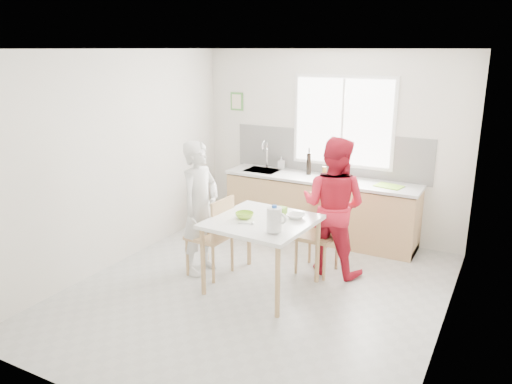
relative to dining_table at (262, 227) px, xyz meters
The scene contains 21 objects.
ground 0.76m from the dining_table, 90.84° to the right, with size 4.50×4.50×0.00m, color #B7B7B2.
room_shell 0.90m from the dining_table, 90.84° to the right, with size 4.50×4.50×4.50m.
window 2.32m from the dining_table, 84.64° to the left, with size 1.50×0.06×1.30m.
backsplash 2.18m from the dining_table, 90.05° to the left, with size 3.00×0.02×0.65m, color white.
picture_frame 2.86m from the dining_table, 126.24° to the left, with size 0.22×0.03×0.28m.
kitchen_counter 1.87m from the dining_table, 90.18° to the left, with size 2.84×0.64×1.37m.
dining_table is the anchor object (origin of this frame).
chair_left 0.71m from the dining_table, behind, with size 0.49×0.49×1.00m.
chair_far 0.92m from the dining_table, 63.32° to the left, with size 0.47×0.47×0.96m.
person_white 0.88m from the dining_table, behind, with size 0.61×0.40×1.66m, color silver.
person_red 1.00m from the dining_table, 56.11° to the left, with size 0.83×0.65×1.71m, color red.
bowl_green 0.24m from the dining_table, 169.60° to the right, with size 0.21×0.21×0.07m, color #97D130.
bowl_white 0.41m from the dining_table, 36.17° to the left, with size 0.21×0.21×0.05m, color white.
milk_jug 0.49m from the dining_table, 44.41° to the right, with size 0.22×0.16×0.28m.
green_box 0.33m from the dining_table, 66.71° to the left, with size 0.10×0.10×0.09m, color #74BE2B.
spoon 0.25m from the dining_table, 113.62° to the right, with size 0.01×0.01×0.16m, color #A5A5AA.
cutting_board 2.07m from the dining_table, 61.49° to the left, with size 0.35×0.25×0.01m, color #8DD531.
wine_bottle_a 1.96m from the dining_table, 96.76° to the left, with size 0.07×0.07×0.32m, color black.
wine_bottle_b 2.05m from the dining_table, 87.44° to the left, with size 0.07×0.07×0.30m, color black.
jar_amber 1.87m from the dining_table, 88.78° to the left, with size 0.06×0.06×0.16m, color brown.
soap_bottle 2.18m from the dining_table, 109.64° to the left, with size 0.09×0.09×0.20m, color #999999.
Camera 1 is at (2.46, -4.60, 2.71)m, focal length 35.00 mm.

